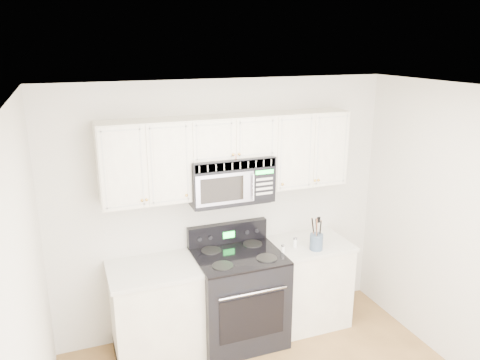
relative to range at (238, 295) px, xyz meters
name	(u,v)px	position (x,y,z in m)	size (l,w,h in m)	color
room	(307,289)	(-0.02, -1.39, 0.82)	(3.51, 3.51, 2.61)	olive
base_cabinet_left	(157,314)	(-0.82, 0.04, -0.06)	(0.86, 0.65, 0.92)	white
base_cabinet_right	(305,284)	(0.78, 0.04, -0.06)	(0.86, 0.65, 0.92)	white
range	(238,295)	(0.00, 0.00, 0.00)	(0.85, 0.77, 1.14)	black
upper_cabinets	(229,151)	(-0.02, 0.19, 1.45)	(2.44, 0.37, 0.75)	white
microwave	(229,178)	(-0.04, 0.15, 1.19)	(0.80, 0.45, 0.44)	black
utensil_crock	(316,241)	(0.79, -0.14, 0.53)	(0.13, 0.13, 0.35)	#3C4F6C
shaker_salt	(283,249)	(0.43, -0.11, 0.48)	(0.04, 0.04, 0.09)	white
shaker_pepper	(295,242)	(0.61, -0.02, 0.49)	(0.04, 0.04, 0.10)	white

